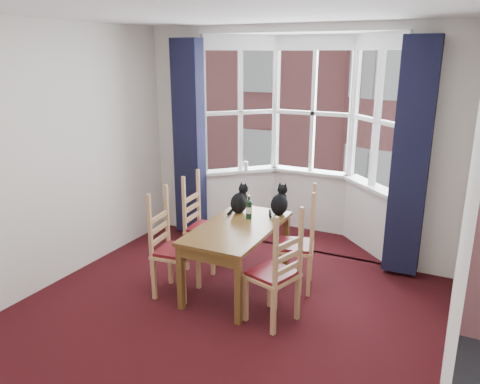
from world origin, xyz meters
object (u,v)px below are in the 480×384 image
Objects in this scene: dining_table at (238,234)px; chair_left_near at (168,251)px; cat_right at (280,203)px; wine_bottle at (249,208)px; chair_right_near at (280,278)px; chair_right_far at (303,247)px; chair_left_far at (199,228)px; cat_left at (240,201)px; candle_tall at (246,166)px.

chair_left_near is (-0.61, -0.41, -0.16)m from dining_table.
wine_bottle is (-0.25, -0.29, -0.02)m from cat_right.
chair_right_far is (-0.04, 0.78, 0.00)m from chair_right_near.
chair_left_near reaches higher than dining_table.
chair_left_far is 0.62m from cat_left.
candle_tall reaches higher than wine_bottle.
chair_left_far is at bearing -88.09° from candle_tall.
chair_left_far is at bearing -168.22° from cat_left.
cat_right is (0.25, 0.55, 0.23)m from dining_table.
dining_table is 1.50× the size of chair_left_near.
wine_bottle is at bearing -4.12° from chair_left_far.
dining_table is 0.82m from chair_right_near.
cat_right is (-0.37, 0.23, 0.38)m from chair_right_far.
chair_right_far is 0.90m from cat_left.
cat_left is (-0.81, 0.09, 0.38)m from chair_right_far.
chair_right_far is 2.66× the size of cat_left.
wine_bottle is at bearing 47.42° from chair_left_near.
chair_right_near is (1.34, -0.77, 0.00)m from chair_left_far.
chair_right_far is at bearing -45.54° from candle_tall.
wine_bottle is at bearing 88.47° from dining_table.
chair_right_near is 1.00× the size of chair_right_far.
cat_right reaches higher than chair_right_near.
chair_left_near is 1.00× the size of chair_right_near.
cat_right is at bearing 65.45° from dining_table.
cat_right reaches higher than candle_tall.
chair_left_near is 1.35m from cat_right.
chair_right_far is at bearing -6.57° from cat_left.
candle_tall is at bearing 112.71° from cat_left.
wine_bottle is (-0.62, -0.06, 0.36)m from chair_right_far.
chair_right_near is at bearing -45.64° from cat_left.
chair_left_far is 0.77m from wine_bottle.
chair_left_far is 7.24× the size of candle_tall.
cat_left reaches higher than chair_left_far.
candle_tall is (-1.38, 2.14, 0.46)m from chair_right_near.
cat_right is (0.44, 0.14, 0.01)m from cat_left.
chair_left_near is at bearing -85.35° from chair_left_far.
cat_right is 1.35× the size of wine_bottle.
candle_tall reaches higher than chair_right_near.
wine_bottle is at bearing -38.28° from cat_left.
chair_right_far is at bearing -32.04° from cat_right.
chair_left_near is 3.46× the size of wine_bottle.
cat_left is 1.30× the size of wine_bottle.
dining_table is 0.50m from cat_left.
chair_right_far is 2.56× the size of cat_right.
chair_right_far is (1.24, 0.73, 0.00)m from chair_left_near.
cat_right is at bearing 147.96° from chair_right_far.
chair_left_far reaches higher than dining_table.
cat_left is at bearing -67.29° from candle_tall.
chair_left_near is 7.24× the size of candle_tall.
cat_left is (0.49, 0.10, 0.38)m from chair_left_far.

